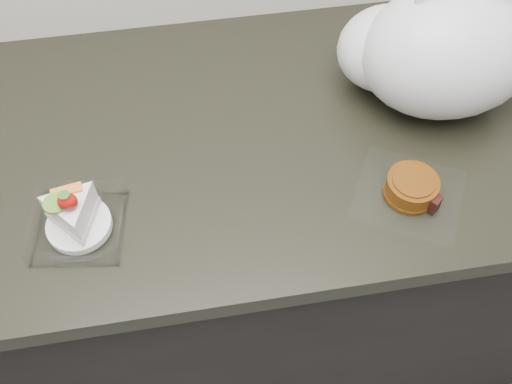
{
  "coord_description": "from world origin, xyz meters",
  "views": [
    {
      "loc": [
        0.03,
        1.04,
        1.66
      ],
      "look_at": [
        0.11,
        1.53,
        0.94
      ],
      "focal_mm": 40.0,
      "sensor_mm": 36.0,
      "label": 1
    }
  ],
  "objects": [
    {
      "name": "counter",
      "position": [
        0.0,
        1.69,
        0.45
      ],
      "size": [
        2.04,
        0.64,
        0.9
      ],
      "color": "black",
      "rests_on": "ground"
    },
    {
      "name": "cake_tray",
      "position": [
        -0.16,
        1.53,
        0.93
      ],
      "size": [
        0.15,
        0.15,
        0.11
      ],
      "rotation": [
        0.0,
        0.0,
        -0.14
      ],
      "color": "white",
      "rests_on": "counter"
    },
    {
      "name": "mooncake_wrap",
      "position": [
        0.37,
        1.51,
        0.92
      ],
      "size": [
        0.22,
        0.22,
        0.04
      ],
      "rotation": [
        0.0,
        0.0,
        -0.33
      ],
      "color": "white",
      "rests_on": "counter"
    },
    {
      "name": "plastic_bag",
      "position": [
        0.46,
        1.72,
        1.01
      ],
      "size": [
        0.38,
        0.31,
        0.28
      ],
      "rotation": [
        0.0,
        0.0,
        -0.3
      ],
      "color": "white",
      "rests_on": "counter"
    }
  ]
}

